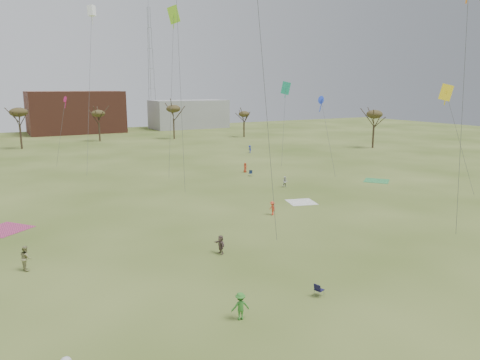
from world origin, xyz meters
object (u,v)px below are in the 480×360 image
camp_chair_center (319,292)px  camp_chair_right (251,174)px  radio_tower (151,68)px  flyer_near_center (240,306)px

camp_chair_center → camp_chair_right: same height
radio_tower → camp_chair_right: bearing=-99.1°
camp_chair_right → radio_tower: radio_tower is taller
flyer_near_center → camp_chair_center: size_ratio=1.90×
camp_chair_center → radio_tower: 129.78m
flyer_near_center → camp_chair_center: (5.91, 0.15, -0.57)m
flyer_near_center → camp_chair_right: size_ratio=1.90×
camp_chair_center → camp_chair_right: 40.42m
flyer_near_center → camp_chair_center: 5.93m
flyer_near_center → camp_chair_right: (22.47, 37.01, -0.57)m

